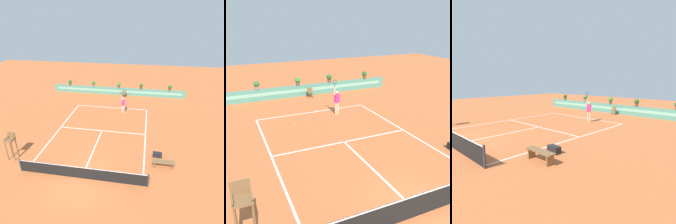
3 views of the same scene
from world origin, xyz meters
TOP-DOWN VIEW (x-y plane):
  - ground_plane at (0.00, 6.00)m, footprint 60.00×60.00m
  - court_lines at (0.00, 6.72)m, footprint 8.32×11.94m
  - back_wall_barrier at (0.00, 16.39)m, footprint 18.00×0.21m
  - ball_kid_chair at (1.04, 15.66)m, footprint 0.44×0.44m
  - bench_courtside at (5.45, 2.07)m, footprint 1.60×0.44m
  - gear_bag at (5.08, 3.25)m, footprint 0.72×0.41m
  - tennis_player at (1.49, 10.79)m, footprint 0.60×0.31m
  - tennis_ball_near_baseline at (0.72, 5.28)m, footprint 0.07×0.07m
  - tennis_ball_mid_court at (-1.90, 10.00)m, footprint 0.07×0.07m
  - potted_plant_centre at (0.18, 16.39)m, footprint 0.48×0.48m
  - potted_plant_left at (-3.36, 16.39)m, footprint 0.48×0.48m
  - potted_plant_right at (3.18, 16.39)m, footprint 0.48×0.48m
  - potted_plant_far_left at (-6.75, 16.39)m, footprint 0.48×0.48m

SIDE VIEW (x-z plane):
  - ground_plane at x=0.00m, z-range 0.00..0.00m
  - court_lines at x=0.00m, z-range 0.00..0.01m
  - tennis_ball_near_baseline at x=0.72m, z-range 0.00..0.07m
  - tennis_ball_mid_court at x=-1.90m, z-range 0.00..0.07m
  - gear_bag at x=5.08m, z-range 0.00..0.36m
  - bench_courtside at x=5.45m, z-range 0.12..0.63m
  - ball_kid_chair at x=1.04m, z-range 0.05..0.90m
  - back_wall_barrier at x=0.00m, z-range 0.00..1.00m
  - tennis_player at x=1.49m, z-range -0.24..2.34m
  - potted_plant_centre at x=0.18m, z-range 1.05..1.78m
  - potted_plant_left at x=-3.36m, z-range 1.05..1.78m
  - potted_plant_right at x=3.18m, z-range 1.05..1.78m
  - potted_plant_far_left at x=-6.75m, z-range 1.05..1.78m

